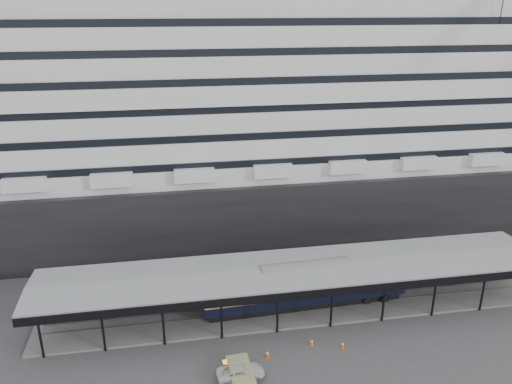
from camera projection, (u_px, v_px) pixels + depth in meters
ground at (306, 334)px, 51.60m from camera, size 200.00×200.00×0.00m
cruise_ship at (255, 101)px, 74.54m from camera, size 130.00×30.00×43.90m
platform_canopy at (295, 289)px, 55.36m from camera, size 56.00×9.18×5.30m
port_truck at (241, 372)px, 45.39m from camera, size 4.51×2.27×1.22m
pullman_carriage at (305, 285)px, 55.42m from camera, size 23.03×3.96×22.51m
traffic_cone_left at (267, 354)px, 48.08m from camera, size 0.50×0.50×0.82m
traffic_cone_mid at (312, 342)px, 49.82m from camera, size 0.43×0.43×0.75m
traffic_cone_right at (343, 345)px, 49.47m from camera, size 0.38×0.38×0.70m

